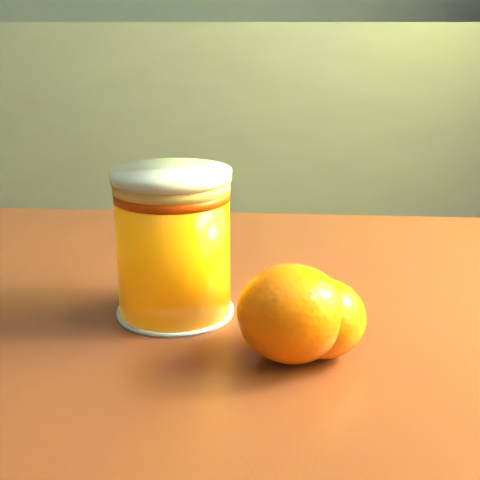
{
  "coord_description": "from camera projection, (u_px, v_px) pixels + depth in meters",
  "views": [
    {
      "loc": [
        0.8,
        -0.48,
        0.9
      ],
      "look_at": [
        0.82,
        0.02,
        0.73
      ],
      "focal_mm": 50.0,
      "sensor_mm": 36.0,
      "label": 1
    }
  ],
  "objects": [
    {
      "name": "juice_glass",
      "position": [
        173.0,
        244.0,
        0.51
      ],
      "size": [
        0.09,
        0.09,
        0.11
      ],
      "rotation": [
        0.0,
        0.0,
        -0.16
      ],
      "color": "orange",
      "rests_on": "table"
    },
    {
      "name": "orange_back",
      "position": [
        321.0,
        318.0,
        0.45
      ],
      "size": [
        0.08,
        0.08,
        0.05
      ],
      "primitive_type": "ellipsoid",
      "rotation": [
        0.0,
        0.0,
        0.43
      ],
      "color": "#FF6205",
      "rests_on": "table"
    },
    {
      "name": "table",
      "position": [
        236.0,
        424.0,
        0.53
      ],
      "size": [
        0.97,
        0.73,
        0.68
      ],
      "rotation": [
        0.0,
        0.0,
        -0.12
      ],
      "color": "maroon",
      "rests_on": "ground"
    },
    {
      "name": "orange_front",
      "position": [
        292.0,
        313.0,
        0.45
      ],
      "size": [
        0.1,
        0.1,
        0.07
      ],
      "primitive_type": "ellipsoid",
      "rotation": [
        0.0,
        0.0,
        -0.34
      ],
      "color": "#FF6205",
      "rests_on": "table"
    }
  ]
}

